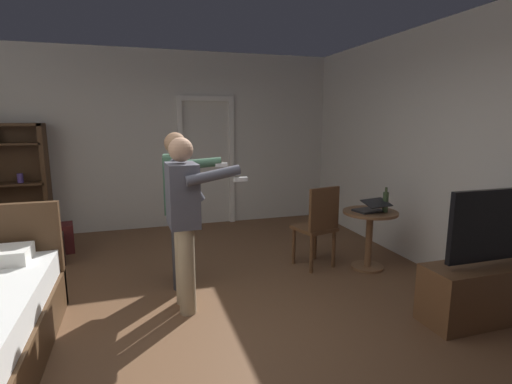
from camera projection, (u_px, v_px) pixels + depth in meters
name	position (u px, v px, depth m)	size (l,w,h in m)	color
ground_plane	(195.00, 327.00, 3.31)	(7.33, 7.33, 0.00)	brown
wall_back	(161.00, 141.00, 6.23)	(5.93, 0.12, 2.83)	beige
wall_right	(477.00, 154.00, 3.90)	(0.12, 6.90, 2.83)	beige
doorway_frame	(206.00, 152.00, 6.41)	(0.93, 0.08, 2.13)	white
bookshelf	(14.00, 178.00, 5.50)	(0.90, 0.32, 1.71)	#4C331E
tv_flatscreen	(491.00, 283.00, 3.41)	(1.28, 0.40, 1.18)	brown
side_table	(369.00, 230.00, 4.55)	(0.63, 0.63, 0.70)	brown
laptop	(371.00, 208.00, 4.45)	(0.38, 0.38, 0.16)	black
bottle_on_table	(386.00, 202.00, 4.45)	(0.06, 0.06, 0.29)	#394C2D
wooden_chair	(318.00, 224.00, 4.55)	(0.51, 0.51, 0.99)	brown
person_blue_shirt	(184.00, 214.00, 3.49)	(0.68, 0.53, 1.60)	tan
person_striped_shirt	(178.00, 200.00, 4.01)	(0.62, 0.58, 1.63)	#333338
suitcase_dark	(54.00, 239.00, 5.12)	(0.47, 0.30, 0.38)	#4C1919
suitcase_small	(42.00, 251.00, 4.70)	(0.49, 0.33, 0.36)	black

